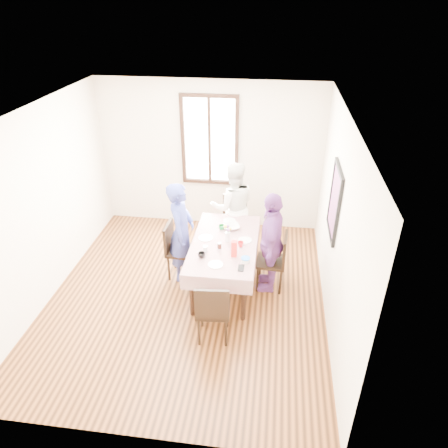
{
  "coord_description": "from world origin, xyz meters",
  "views": [
    {
      "loc": [
        1.16,
        -4.66,
        3.99
      ],
      "look_at": [
        0.51,
        0.3,
        1.1
      ],
      "focal_mm": 32.93,
      "sensor_mm": 36.0,
      "label": 1
    }
  ],
  "objects": [
    {
      "name": "plate_right",
      "position": [
        0.8,
        0.44,
        0.77
      ],
      "size": [
        0.2,
        0.2,
        0.01
      ],
      "primitive_type": "cylinder",
      "color": "white",
      "rests_on": "tablecloth"
    },
    {
      "name": "flower_vase",
      "position": [
        0.55,
        0.39,
        0.84
      ],
      "size": [
        0.07,
        0.07,
        0.15
      ],
      "primitive_type": "cylinder",
      "color": "silver",
      "rests_on": "tablecloth"
    },
    {
      "name": "person_right",
      "position": [
        1.18,
        0.4,
        0.79
      ],
      "size": [
        0.42,
        0.94,
        1.57
      ],
      "primitive_type": "imported",
      "rotation": [
        0.0,
        0.0,
        -1.62
      ],
      "color": "#6E367F",
      "rests_on": "ground"
    },
    {
      "name": "ground",
      "position": [
        0.0,
        0.0,
        0.0
      ],
      "size": [
        4.5,
        4.5,
        0.0
      ],
      "primitive_type": "plane",
      "color": "black",
      "rests_on": "ground"
    },
    {
      "name": "dining_table",
      "position": [
        0.51,
        0.35,
        0.38
      ],
      "size": [
        0.83,
        1.59,
        0.75
      ],
      "primitive_type": "cube",
      "color": "black",
      "rests_on": "ground"
    },
    {
      "name": "chair_far",
      "position": [
        0.51,
        1.45,
        0.46
      ],
      "size": [
        0.45,
        0.45,
        0.91
      ],
      "primitive_type": "cube",
      "rotation": [
        0.0,
        0.0,
        3.07
      ],
      "color": "black",
      "rests_on": "ground"
    },
    {
      "name": "tablecloth",
      "position": [
        0.51,
        0.35,
        0.76
      ],
      "size": [
        0.95,
        1.71,
        0.01
      ],
      "primitive_type": "cube",
      "color": "#54020B",
      "rests_on": "dining_table"
    },
    {
      "name": "right_wall",
      "position": [
        2.0,
        0.0,
        1.35
      ],
      "size": [
        0.0,
        4.5,
        4.5
      ],
      "primitive_type": "plane",
      "rotation": [
        1.57,
        0.0,
        -1.57
      ],
      "color": "beige",
      "rests_on": "ground"
    },
    {
      "name": "art_poster",
      "position": [
        1.98,
        0.3,
        1.55
      ],
      "size": [
        0.04,
        0.76,
        0.96
      ],
      "primitive_type": "cube",
      "color": "red",
      "rests_on": "right_wall"
    },
    {
      "name": "chair_left",
      "position": [
        -0.18,
        0.5,
        0.46
      ],
      "size": [
        0.44,
        0.44,
        0.91
      ],
      "primitive_type": "cube",
      "rotation": [
        0.0,
        0.0,
        -1.61
      ],
      "color": "black",
      "rests_on": "ground"
    },
    {
      "name": "window_frame",
      "position": [
        0.0,
        2.23,
        1.65
      ],
      "size": [
        1.02,
        0.06,
        1.62
      ],
      "primitive_type": "cube",
      "color": "black",
      "rests_on": "back_wall"
    },
    {
      "name": "window_pane",
      "position": [
        0.0,
        2.24,
        1.65
      ],
      "size": [
        0.9,
        0.02,
        1.5
      ],
      "primitive_type": "cube",
      "color": "white",
      "rests_on": "back_wall"
    },
    {
      "name": "plate_left",
      "position": [
        0.22,
        0.43,
        0.77
      ],
      "size": [
        0.2,
        0.2,
        0.01
      ],
      "primitive_type": "cylinder",
      "color": "white",
      "rests_on": "tablecloth"
    },
    {
      "name": "mug_flag",
      "position": [
        0.75,
        0.27,
        0.8
      ],
      "size": [
        0.1,
        0.1,
        0.08
      ],
      "primitive_type": "imported",
      "rotation": [
        0.0,
        0.0,
        0.12
      ],
      "color": "red",
      "rests_on": "tablecloth"
    },
    {
      "name": "smartphone",
      "position": [
        0.81,
        -0.25,
        0.77
      ],
      "size": [
        0.08,
        0.16,
        0.01
      ],
      "primitive_type": "cube",
      "color": "black",
      "rests_on": "tablecloth"
    },
    {
      "name": "jam_jar",
      "position": [
        0.46,
        0.19,
        0.8
      ],
      "size": [
        0.06,
        0.06,
        0.08
      ],
      "primitive_type": "cylinder",
      "color": "black",
      "rests_on": "tablecloth"
    },
    {
      "name": "mug_black",
      "position": [
        0.25,
        -0.07,
        0.8
      ],
      "size": [
        0.1,
        0.1,
        0.08
      ],
      "primitive_type": "imported",
      "rotation": [
        0.0,
        0.0,
        0.05
      ],
      "color": "black",
      "rests_on": "tablecloth"
    },
    {
      "name": "butter_lid",
      "position": [
        0.85,
        -0.1,
        0.83
      ],
      "size": [
        0.12,
        0.12,
        0.01
      ],
      "primitive_type": "cylinder",
      "color": "blue",
      "rests_on": "butter_tub"
    },
    {
      "name": "person_far",
      "position": [
        0.51,
        1.43,
        0.79
      ],
      "size": [
        0.89,
        0.76,
        1.59
      ],
      "primitive_type": "imported",
      "rotation": [
        0.0,
        0.0,
        3.38
      ],
      "color": "white",
      "rests_on": "ground"
    },
    {
      "name": "plate_near",
      "position": [
        0.46,
        -0.22,
        0.77
      ],
      "size": [
        0.2,
        0.2,
        0.01
      ],
      "primitive_type": "cylinder",
      "color": "white",
      "rests_on": "tablecloth"
    },
    {
      "name": "drinking_glass",
      "position": [
        0.27,
        0.07,
        0.81
      ],
      "size": [
        0.06,
        0.06,
        0.09
      ],
      "primitive_type": "cylinder",
      "color": "silver",
      "rests_on": "tablecloth"
    },
    {
      "name": "back_wall",
      "position": [
        0.0,
        2.25,
        1.35
      ],
      "size": [
        4.0,
        0.0,
        4.0
      ],
      "primitive_type": "plane",
      "rotation": [
        1.57,
        0.0,
        0.0
      ],
      "color": "beige",
      "rests_on": "ground"
    },
    {
      "name": "chair_right",
      "position": [
        1.2,
        0.4,
        0.46
      ],
      "size": [
        0.44,
        0.44,
        0.91
      ],
      "primitive_type": "cube",
      "rotation": [
        0.0,
        0.0,
        1.51
      ],
      "color": "black",
      "rests_on": "ground"
    },
    {
      "name": "serving_bowl",
      "position": [
        0.57,
        0.76,
        0.79
      ],
      "size": [
        0.32,
        0.32,
        0.06
      ],
      "primitive_type": "imported",
      "rotation": [
        0.0,
        0.0,
        0.4
      ],
      "color": "white",
      "rests_on": "tablecloth"
    },
    {
      "name": "person_left",
      "position": [
        -0.16,
        0.5,
        0.8
      ],
      "size": [
        0.38,
        0.58,
        1.59
      ],
      "primitive_type": "imported",
      "rotation": [
        0.0,
        0.0,
        1.57
      ],
      "color": "#333B8A",
      "rests_on": "ground"
    },
    {
      "name": "plate_far",
      "position": [
        0.51,
        0.98,
        0.77
      ],
      "size": [
        0.2,
        0.2,
        0.01
      ],
      "primitive_type": "cylinder",
      "color": "white",
      "rests_on": "tablecloth"
    },
    {
      "name": "juice_carton",
      "position": [
        0.69,
        0.02,
        0.88
      ],
      "size": [
        0.08,
        0.08,
        0.24
      ],
      "primitive_type": "cube",
      "color": "red",
      "rests_on": "tablecloth"
    },
    {
      "name": "chair_near",
      "position": [
        0.51,
        -0.75,
        0.46
      ],
      "size": [
        0.45,
        0.45,
        0.91
      ],
      "primitive_type": "cube",
      "rotation": [
        0.0,
        0.0,
        0.08
      ],
      "color": "black",
      "rests_on": "ground"
    },
    {
      "name": "mug_green",
      "position": [
        0.42,
        0.72,
        0.8
      ],
      "size": [
        0.13,
        0.13,
        0.07
      ],
      "primitive_type": "imported",
      "rotation": [
        0.0,
        0.0,
        -0.53
      ],
      "color": "#0C7226",
      "rests_on": "tablecloth"
    },
    {
      "name": "butter_tub",
      "position": [
        0.85,
        -0.1,
        0.79
      ],
      "size": [
        0.12,
        0.12,
        0.06
      ],
      "primitive_type": "cylinder",
      "color": "white",
      "rests_on": "tablecloth"
    },
    {
      "name": "flower_bunch",
      "position": [
        0.55,
        0.39,
        0.96
      ],
      "size": [
        0.09,
        0.09,
        0.1
      ],
      "primitive_type": null,
      "color": "yellow",
      "rests_on": "flower_vase"
    }
  ]
}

